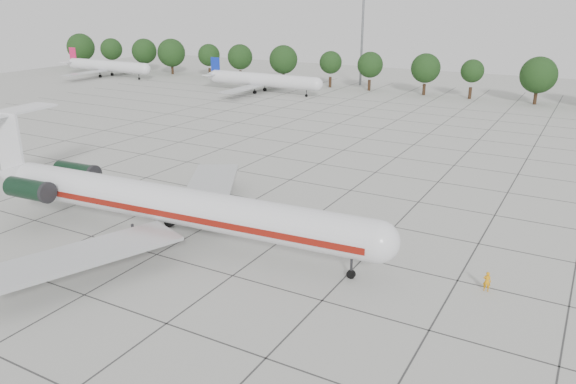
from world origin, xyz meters
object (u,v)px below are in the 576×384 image
floodlight_mast (363,26)px  ground_crew (487,281)px  bg_airliner_b (263,80)px  main_airliner (156,201)px  bg_airliner_a (107,66)px

floodlight_mast → ground_crew: bearing=-62.5°
bg_airliner_b → floodlight_mast: 29.19m
ground_crew → floodlight_mast: bearing=-66.0°
main_airliner → ground_crew: main_airliner is taller
main_airliner → bg_airliner_a: bearing=134.1°
ground_crew → bg_airliner_b: size_ratio=0.06×
main_airliner → bg_airliner_a: main_airliner is taller
main_airliner → ground_crew: bearing=4.8°
bg_airliner_b → main_airliner: bearing=-65.1°
bg_airliner_a → floodlight_mast: 70.58m
bg_airliner_a → main_airliner: bearing=-41.7°
bg_airliner_b → floodlight_mast: floodlight_mast is taller
bg_airliner_a → ground_crew: bearing=-32.2°
bg_airliner_a → bg_airliner_b: (51.56, -2.09, 0.00)m
bg_airliner_b → bg_airliner_a: bearing=177.7°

